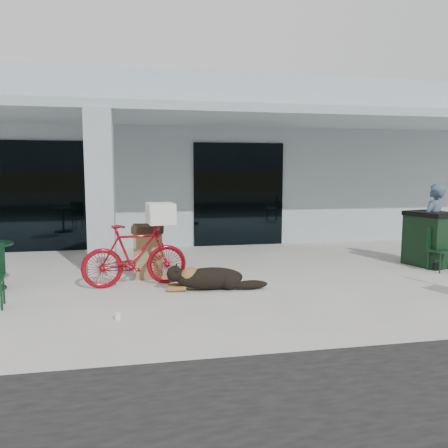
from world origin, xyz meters
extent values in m
plane|color=beige|center=(0.00, 0.00, 0.00)|extent=(80.00, 80.00, 0.00)
cube|color=#A7B6BD|center=(0.00, 8.50, 2.25)|extent=(22.00, 7.00, 4.50)
cube|color=black|center=(-3.20, 4.98, 1.35)|extent=(2.80, 0.06, 2.70)
cube|color=black|center=(1.80, 4.98, 1.35)|extent=(2.40, 0.06, 2.70)
cube|color=#A7B6BD|center=(-1.50, 2.30, 1.56)|extent=(0.50, 0.50, 3.12)
cube|color=#A7B6BD|center=(0.00, 3.60, 3.21)|extent=(22.00, 2.80, 0.18)
imported|color=maroon|center=(-0.87, 1.16, 0.53)|extent=(1.82, 0.72, 1.07)
cube|color=white|center=(-0.42, 1.22, 1.24)|extent=(0.51, 0.64, 0.35)
cylinder|color=white|center=(-1.08, -0.55, 0.05)|extent=(0.09, 0.09, 0.09)
imported|color=#3A4D62|center=(5.27, 1.80, 0.85)|extent=(0.74, 0.64, 1.71)
camera|label=1|loc=(-0.74, -6.30, 1.95)|focal=35.00mm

